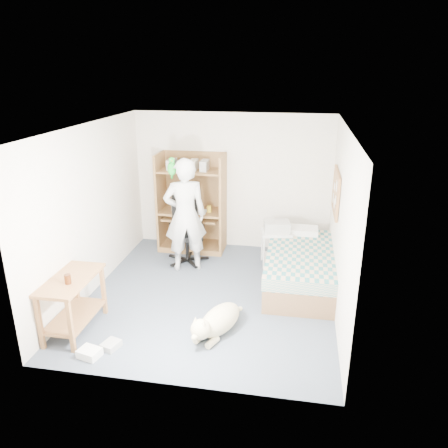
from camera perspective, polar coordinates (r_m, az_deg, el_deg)
name	(u,v)px	position (r m, az deg, el deg)	size (l,w,h in m)	color
floor	(211,295)	(6.67, -1.72, -9.27)	(4.00, 4.00, 0.00)	#475160
wall_back	(232,182)	(8.05, 1.09, 5.51)	(3.60, 0.02, 2.50)	silver
wall_right	(341,225)	(6.07, 15.04, -0.07)	(0.02, 4.00, 2.50)	silver
wall_left	(91,210)	(6.75, -16.98, 1.76)	(0.02, 4.00, 2.50)	silver
ceiling	(209,127)	(5.87, -1.98, 12.54)	(3.60, 4.00, 0.02)	white
computer_hutch	(192,206)	(8.05, -4.16, 2.30)	(1.20, 0.63, 1.80)	brown
bed	(300,267)	(6.98, 9.87, -5.55)	(1.02, 2.02, 0.66)	brown
side_desk	(72,296)	(5.96, -19.18, -8.90)	(0.50, 1.00, 0.75)	brown
corkboard	(336,192)	(6.86, 14.42, 4.05)	(0.04, 0.94, 0.66)	#916441
office_chair	(187,239)	(7.66, -4.90, -1.93)	(0.66, 0.66, 1.14)	black
person	(185,215)	(7.18, -5.10, 1.14)	(0.69, 0.46, 1.90)	silver
parrot	(172,167)	(7.03, -6.83, 7.36)	(0.14, 0.24, 0.38)	#15961D
dog	(217,321)	(5.73, -0.88, -12.54)	(0.63, 1.05, 0.42)	beige
printer_cart	(276,243)	(7.54, 6.83, -2.44)	(0.57, 0.49, 0.61)	silver
printer	(277,227)	(7.43, 6.92, -0.35)	(0.42, 0.32, 0.18)	#A7A8A3
crt_monitor	(185,199)	(8.06, -5.14, 3.25)	(0.41, 0.43, 0.36)	beige
keyboard	(189,217)	(7.96, -4.65, 0.94)	(0.45, 0.16, 0.03)	beige
pencil_cup	(209,209)	(7.90, -1.95, 1.98)	(0.08, 0.08, 0.12)	gold
drink_glass	(68,279)	(5.69, -19.74, -6.79)	(0.08, 0.08, 0.12)	#441F0A
floor_box_a	(89,353)	(5.63, -17.16, -15.80)	(0.25, 0.20, 0.10)	white
floor_box_b	(111,345)	(5.71, -14.55, -15.06)	(0.18, 0.22, 0.08)	#ACACA7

